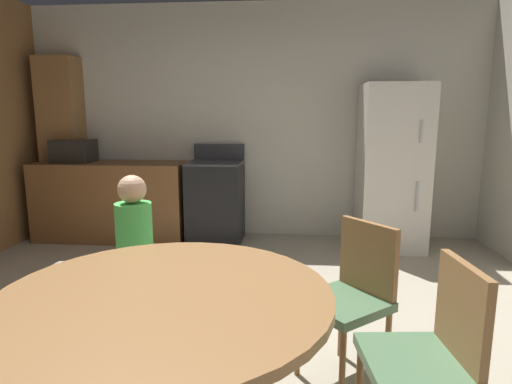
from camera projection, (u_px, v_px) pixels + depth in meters
ground_plane at (205, 378)px, 2.37m from camera, size 14.00×14.00×0.00m
wall_back at (254, 122)px, 5.07m from camera, size 5.58×0.12×2.70m
kitchen_counter at (113, 201)px, 4.98m from camera, size 1.73×0.60×0.90m
pantry_column at (64, 148)px, 5.10m from camera, size 0.44×0.36×2.10m
oven_range at (216, 201)px, 4.88m from camera, size 0.60×0.60×1.10m
refrigerator at (392, 168)px, 4.58m from camera, size 0.68×0.68×1.76m
microwave at (74, 151)px, 4.91m from camera, size 0.44×0.32×0.26m
dining_table at (167, 327)px, 1.70m from camera, size 1.32×1.32×0.76m
chair_northeast at (352, 291)px, 2.31m from camera, size 0.56×0.56×0.87m
chair_east at (431, 351)px, 1.73m from camera, size 0.44×0.44×0.87m
person_child at (136, 257)px, 2.62m from camera, size 0.30×0.30×1.09m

